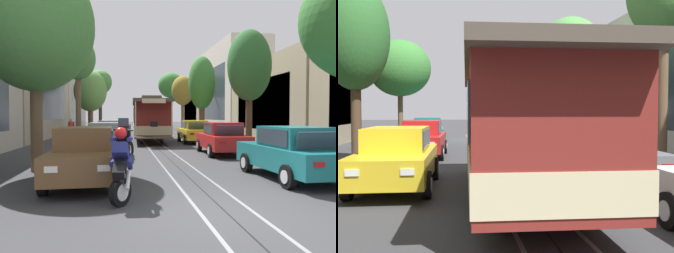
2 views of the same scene
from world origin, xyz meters
TOP-DOWN VIEW (x-y plane):
  - ground_plane at (0.00, 20.77)m, footprint 160.00×160.00m
  - parked_car_brown_near_left at (-3.07, 3.44)m, footprint 2.12×4.41m
  - parked_car_grey_second_left at (-2.81, 9.88)m, footprint 2.03×4.37m
  - parked_car_grey_mid_left at (-2.86, 16.78)m, footprint 2.13×4.42m
  - parked_car_teal_near_right at (3.05, 3.25)m, footprint 2.11×4.41m
  - parked_car_red_second_right at (2.87, 9.78)m, footprint 2.09×4.40m
  - parked_car_yellow_mid_right at (2.99, 16.80)m, footprint 2.06×4.39m
  - street_tree_kerb_left_near at (-4.92, 5.66)m, footprint 3.95×4.27m
  - street_tree_kerb_right_near at (4.74, 2.38)m, footprint 3.72×3.12m
  - street_tree_kerb_right_second at (5.11, 11.98)m, footprint 2.51×2.29m
  - cable_car_trolley at (-0.00, 18.78)m, footprint 2.82×9.17m
  - motorcycle_with_rider at (-2.03, 1.25)m, footprint 0.57×1.83m

SIDE VIEW (x-z plane):
  - ground_plane at x=0.00m, z-range 0.00..0.00m
  - parked_car_brown_near_left at x=-3.07m, z-range 0.01..1.59m
  - parked_car_grey_second_left at x=-2.81m, z-range 0.01..1.59m
  - parked_car_grey_mid_left at x=-2.86m, z-range 0.01..1.59m
  - parked_car_teal_near_right at x=3.05m, z-range 0.01..1.59m
  - parked_car_red_second_right at x=2.87m, z-range 0.01..1.59m
  - parked_car_yellow_mid_right at x=2.99m, z-range 0.01..1.59m
  - motorcycle_with_rider at x=-2.03m, z-range 0.04..1.90m
  - cable_car_trolley at x=0.00m, z-range 0.02..3.30m
  - street_tree_kerb_right_near at x=4.74m, z-range 1.41..7.68m
  - street_tree_kerb_right_second at x=5.11m, z-range 1.31..8.12m
  - street_tree_kerb_left_near at x=-4.92m, z-range 1.34..8.51m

